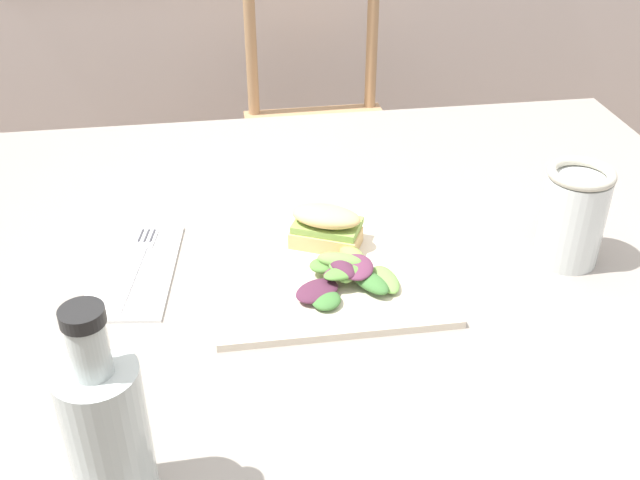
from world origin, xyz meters
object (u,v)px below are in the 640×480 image
(chair_wooden_far, at_px, (320,129))
(mason_jar_iced_tea, at_px, (572,220))
(plate_lunch, at_px, (325,266))
(fork_on_napkin, at_px, (137,261))
(bottle_cold_brew, at_px, (109,442))
(dining_table, at_px, (331,320))
(sandwich_half_front, at_px, (326,226))

(chair_wooden_far, height_order, mason_jar_iced_tea, mason_jar_iced_tea)
(plate_lunch, distance_m, fork_on_napkin, 0.24)
(plate_lunch, relative_size, mason_jar_iced_tea, 2.17)
(plate_lunch, bearing_deg, mason_jar_iced_tea, -3.89)
(fork_on_napkin, relative_size, mason_jar_iced_tea, 1.41)
(plate_lunch, distance_m, mason_jar_iced_tea, 0.32)
(mason_jar_iced_tea, bearing_deg, bottle_cold_brew, -150.98)
(fork_on_napkin, height_order, bottle_cold_brew, bottle_cold_brew)
(dining_table, relative_size, mason_jar_iced_tea, 9.08)
(chair_wooden_far, bearing_deg, sandwich_half_front, -98.09)
(fork_on_napkin, distance_m, mason_jar_iced_tea, 0.56)
(plate_lunch, relative_size, sandwich_half_front, 2.71)
(chair_wooden_far, relative_size, fork_on_napkin, 4.69)
(chair_wooden_far, height_order, plate_lunch, chair_wooden_far)
(plate_lunch, bearing_deg, fork_on_napkin, 168.74)
(sandwich_half_front, xyz_separation_m, bottle_cold_brew, (-0.24, -0.37, 0.03))
(dining_table, relative_size, fork_on_napkin, 6.43)
(mason_jar_iced_tea, bearing_deg, chair_wooden_far, 98.06)
(dining_table, bearing_deg, plate_lunch, -109.13)
(plate_lunch, distance_m, sandwich_half_front, 0.06)
(chair_wooden_far, relative_size, plate_lunch, 3.06)
(plate_lunch, bearing_deg, chair_wooden_far, 81.77)
(dining_table, height_order, bottle_cold_brew, bottle_cold_brew)
(fork_on_napkin, relative_size, bottle_cold_brew, 0.88)
(sandwich_half_front, bearing_deg, dining_table, 40.46)
(sandwich_half_front, distance_m, fork_on_napkin, 0.25)
(sandwich_half_front, height_order, fork_on_napkin, sandwich_half_front)
(sandwich_half_front, xyz_separation_m, mason_jar_iced_tea, (0.31, -0.07, 0.02))
(plate_lunch, xyz_separation_m, fork_on_napkin, (-0.24, 0.05, 0.00))
(chair_wooden_far, relative_size, sandwich_half_front, 8.28)
(chair_wooden_far, relative_size, mason_jar_iced_tea, 6.62)
(fork_on_napkin, height_order, mason_jar_iced_tea, mason_jar_iced_tea)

